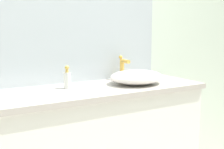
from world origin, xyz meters
The scene contains 4 objects.
bathroom_wall_rear centered at (0.00, 0.73, 1.30)m, with size 6.00×0.06×2.60m, color silver.
sink_basin centered at (0.46, 0.42, 0.95)m, with size 0.38×0.33×0.10m, color white.
faucet centered at (0.46, 0.60, 1.01)m, with size 0.03×0.13×0.18m.
lotion_bottle centered at (-0.02, 0.50, 0.96)m, with size 0.05×0.05×0.15m.
Camera 1 is at (-0.65, -1.18, 1.27)m, focal length 45.11 mm.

